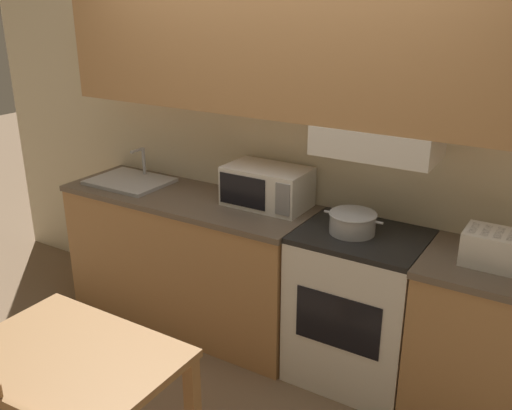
{
  "coord_description": "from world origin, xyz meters",
  "views": [
    {
      "loc": [
        1.59,
        -3.03,
        2.17
      ],
      "look_at": [
        0.05,
        -0.54,
        1.07
      ],
      "focal_mm": 40.0,
      "sensor_mm": 36.0,
      "label": 1
    }
  ],
  "objects": [
    {
      "name": "lower_counter_main",
      "position": [
        -0.64,
        -0.29,
        0.46
      ],
      "size": [
        1.73,
        0.6,
        0.92
      ],
      "color": "tan",
      "rests_on": "ground_plane"
    },
    {
      "name": "cooking_pot",
      "position": [
        0.52,
        -0.29,
        0.99
      ],
      "size": [
        0.34,
        0.27,
        0.12
      ],
      "color": "#B7BABF",
      "rests_on": "stove_range"
    },
    {
      "name": "microwave",
      "position": [
        -0.1,
        -0.17,
        1.05
      ],
      "size": [
        0.52,
        0.31,
        0.25
      ],
      "color": "white",
      "rests_on": "lower_counter_main"
    },
    {
      "name": "dining_table",
      "position": [
        -0.15,
        -1.72,
        0.61
      ],
      "size": [
        0.92,
        0.65,
        0.74
      ],
      "color": "#9E7042",
      "rests_on": "ground_plane"
    },
    {
      "name": "sink_basin",
      "position": [
        -1.14,
        -0.29,
        0.94
      ],
      "size": [
        0.53,
        0.41,
        0.22
      ],
      "color": "#B7BABF",
      "rests_on": "lower_counter_main"
    },
    {
      "name": "wall_back",
      "position": [
        0.01,
        -0.07,
        1.55
      ],
      "size": [
        5.39,
        0.38,
        2.55
      ],
      "color": "beige",
      "rests_on": "ground_plane"
    },
    {
      "name": "toaster",
      "position": [
        1.24,
        -0.3,
        1.01
      ],
      "size": [
        0.26,
        0.22,
        0.17
      ],
      "color": "white",
      "rests_on": "lower_counter_right_stub"
    },
    {
      "name": "ground_plane",
      "position": [
        0.0,
        0.0,
        0.0
      ],
      "size": [
        16.0,
        16.0,
        0.0
      ],
      "primitive_type": "plane",
      "color": "#7F664C"
    },
    {
      "name": "lower_counter_right_stub",
      "position": [
        1.22,
        -0.29,
        0.46
      ],
      "size": [
        0.58,
        0.6,
        0.92
      ],
      "color": "tan",
      "rests_on": "ground_plane"
    },
    {
      "name": "stove_range",
      "position": [
        0.58,
        -0.28,
        0.46
      ],
      "size": [
        0.69,
        0.57,
        0.92
      ],
      "color": "white",
      "rests_on": "ground_plane"
    }
  ]
}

